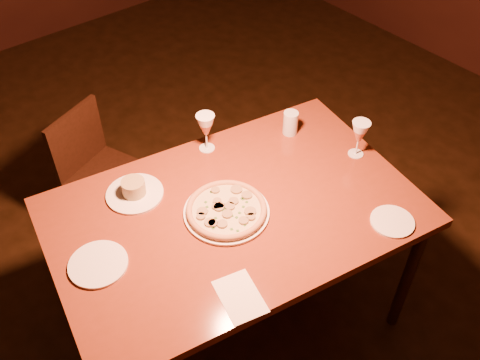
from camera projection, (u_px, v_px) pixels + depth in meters
floor at (249, 339)px, 2.67m from camera, size 7.00×7.00×0.00m
dining_table at (235, 221)px, 2.26m from camera, size 1.65×1.23×0.80m
chair_far at (98, 168)px, 2.94m from camera, size 0.48×0.48×0.77m
pizza_plate at (226, 210)px, 2.18m from camera, size 0.35×0.35×0.04m
ramekin_saucer at (134, 191)px, 2.26m from camera, size 0.24×0.24×0.08m
wine_glass_far at (206, 132)px, 2.42m from camera, size 0.09×0.09×0.19m
wine_glass_right at (359, 139)px, 2.40m from camera, size 0.08×0.08×0.18m
water_tumbler at (290, 123)px, 2.53m from camera, size 0.07×0.07×0.12m
side_plate_left at (98, 264)px, 2.00m from camera, size 0.22×0.22×0.01m
side_plate_near at (392, 221)px, 2.16m from camera, size 0.18×0.18×0.01m
menu_card at (240, 297)px, 1.90m from camera, size 0.18×0.23×0.00m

